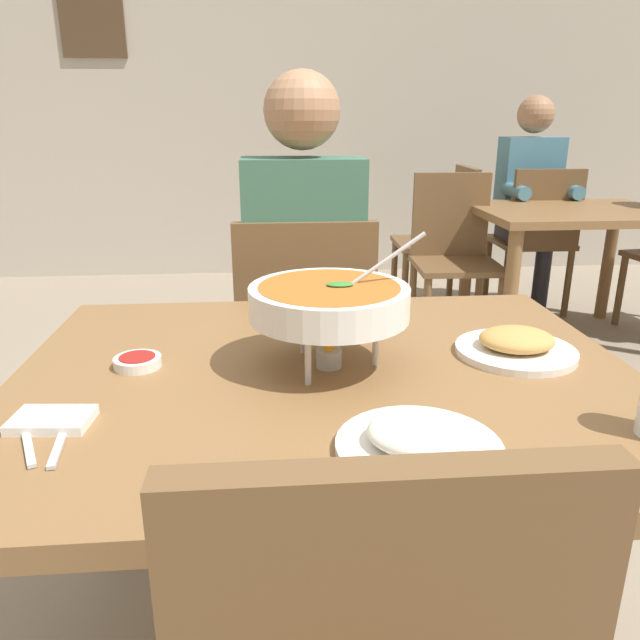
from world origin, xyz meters
TOP-DOWN VIEW (x-y plane):
  - cafe_rear_partition at (0.00, 3.76)m, footprint 10.00×0.10m
  - picture_frame_hung at (-1.29, 3.70)m, footprint 0.44×0.03m
  - dining_table_main at (0.00, 0.00)m, footprint 1.18×0.94m
  - chair_diner_main at (-0.00, 0.76)m, footprint 0.44×0.44m
  - diner_main at (0.00, 0.79)m, footprint 0.40×0.45m
  - curry_bowl at (0.01, 0.01)m, footprint 0.33×0.30m
  - rice_plate at (0.10, -0.31)m, footprint 0.24×0.24m
  - appetizer_plate at (0.39, 0.04)m, footprint 0.24×0.24m
  - sauce_dish at (-0.36, 0.04)m, footprint 0.09×0.09m
  - napkin_folded at (-0.45, -0.18)m, footprint 0.13×0.09m
  - fork_utensil at (-0.47, -0.23)m, footprint 0.08×0.16m
  - spoon_utensil at (-0.42, -0.23)m, footprint 0.03×0.17m
  - dining_table_far at (1.51, 2.03)m, footprint 1.00×0.80m
  - chair_bg_left at (1.53, 2.50)m, footprint 0.45×0.45m
  - chair_bg_right at (1.00, 2.60)m, footprint 0.45×0.45m
  - chair_bg_corner at (0.89, 2.10)m, footprint 0.46×0.46m
  - patron_bg_left at (1.51, 2.61)m, footprint 0.40×0.45m

SIDE VIEW (x-z plane):
  - chair_diner_main at x=0.00m, z-range 0.06..0.96m
  - chair_bg_left at x=1.53m, z-range 0.06..0.96m
  - chair_bg_right at x=1.00m, z-range 0.06..0.96m
  - chair_bg_corner at x=0.89m, z-range 0.06..0.96m
  - dining_table_far at x=1.51m, z-range 0.24..0.96m
  - dining_table_main at x=0.00m, z-range 0.26..0.98m
  - fork_utensil at x=-0.47m, z-range 0.72..0.73m
  - spoon_utensil at x=-0.42m, z-range 0.72..0.73m
  - napkin_folded at x=-0.45m, z-range 0.72..0.74m
  - sauce_dish at x=-0.36m, z-range 0.72..0.75m
  - rice_plate at x=0.10m, z-range 0.72..0.77m
  - appetizer_plate at x=0.39m, z-range 0.72..0.77m
  - diner_main at x=0.00m, z-range 0.09..1.40m
  - patron_bg_left at x=1.51m, z-range 0.09..1.40m
  - curry_bowl at x=0.01m, z-range 0.72..0.98m
  - cafe_rear_partition at x=0.00m, z-range 0.00..3.00m
  - picture_frame_hung at x=-1.29m, z-range 1.58..2.14m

